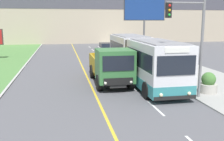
# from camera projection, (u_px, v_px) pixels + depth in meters

# --- Properties ---
(city_bus) EXTENTS (2.62, 12.68, 3.20)m
(city_bus) POSITION_uv_depth(u_px,v_px,m) (141.00, 58.00, 19.82)
(city_bus) COLOR silver
(city_bus) RESTS_ON ground_plane
(dump_truck) EXTENTS (2.42, 6.70, 2.61)m
(dump_truck) POSITION_uv_depth(u_px,v_px,m) (112.00, 67.00, 17.93)
(dump_truck) COLOR black
(dump_truck) RESTS_ON ground_plane
(car_distant) EXTENTS (1.80, 4.30, 1.45)m
(car_distant) POSITION_uv_depth(u_px,v_px,m) (106.00, 48.00, 35.77)
(car_distant) COLOR silver
(car_distant) RESTS_ON ground_plane
(traffic_light_mast) EXTENTS (2.28, 0.32, 5.78)m
(traffic_light_mast) POSITION_uv_depth(u_px,v_px,m) (192.00, 35.00, 14.44)
(traffic_light_mast) COLOR slate
(traffic_light_mast) RESTS_ON ground_plane
(billboard_large) EXTENTS (5.28, 0.24, 7.24)m
(billboard_large) POSITION_uv_depth(u_px,v_px,m) (145.00, 11.00, 32.66)
(billboard_large) COLOR #59595B
(billboard_large) RESTS_ON ground_plane
(planter_round_near) EXTENTS (1.08, 1.08, 1.27)m
(planter_round_near) POSITION_uv_depth(u_px,v_px,m) (208.00, 84.00, 16.04)
(planter_round_near) COLOR #B7B2A8
(planter_round_near) RESTS_ON sidewalk_right
(planter_round_second) EXTENTS (0.99, 0.99, 1.22)m
(planter_round_second) POSITION_uv_depth(u_px,v_px,m) (173.00, 69.00, 20.83)
(planter_round_second) COLOR #B7B2A8
(planter_round_second) RESTS_ON sidewalk_right
(planter_round_third) EXTENTS (0.99, 0.99, 1.17)m
(planter_round_third) POSITION_uv_depth(u_px,v_px,m) (152.00, 60.00, 25.66)
(planter_round_third) COLOR #B7B2A8
(planter_round_third) RESTS_ON sidewalk_right
(planter_round_far) EXTENTS (0.99, 0.99, 1.22)m
(planter_round_far) POSITION_uv_depth(u_px,v_px,m) (138.00, 54.00, 30.47)
(planter_round_far) COLOR #B7B2A8
(planter_round_far) RESTS_ON sidewalk_right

